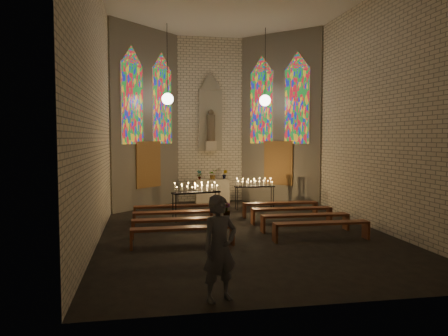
{
  "coord_description": "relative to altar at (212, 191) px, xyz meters",
  "views": [
    {
      "loc": [
        -2.76,
        -12.59,
        2.75
      ],
      "look_at": [
        -0.24,
        1.31,
        1.76
      ],
      "focal_mm": 35.0,
      "sensor_mm": 36.0,
      "label": 1
    }
  ],
  "objects": [
    {
      "name": "votive_stand_left",
      "position": [
        -1.11,
        -3.77,
        0.52
      ],
      "size": [
        1.67,
        0.79,
        1.19
      ],
      "rotation": [
        0.0,
        0.0,
        0.26
      ],
      "color": "black",
      "rests_on": "ground"
    },
    {
      "name": "pew_right_3",
      "position": [
        1.85,
        -7.19,
        -0.09
      ],
      "size": [
        2.62,
        0.43,
        0.5
      ],
      "rotation": [
        0.0,
        0.0,
        -0.02
      ],
      "color": "brown",
      "rests_on": "ground"
    },
    {
      "name": "pew_right_0",
      "position": [
        1.85,
        -3.59,
        -0.09
      ],
      "size": [
        2.62,
        0.43,
        0.5
      ],
      "rotation": [
        0.0,
        0.0,
        -0.02
      ],
      "color": "brown",
      "rests_on": "ground"
    },
    {
      "name": "visitor",
      "position": [
        -1.54,
        -10.95,
        0.4
      ],
      "size": [
        0.77,
        0.65,
        1.79
      ],
      "primitive_type": "imported",
      "rotation": [
        0.0,
        0.0,
        0.4
      ],
      "color": "#494A53",
      "rests_on": "ground"
    },
    {
      "name": "flower_vase_left",
      "position": [
        -0.55,
        -0.06,
        0.7
      ],
      "size": [
        0.25,
        0.2,
        0.4
      ],
      "primitive_type": "imported",
      "rotation": [
        0.0,
        0.0,
        0.33
      ],
      "color": "#4C723F",
      "rests_on": "altar"
    },
    {
      "name": "room",
      "position": [
        -0.0,
        -2.08,
        3.22
      ],
      "size": [
        8.22,
        12.43,
        7.0
      ],
      "color": "beige",
      "rests_on": "ground"
    },
    {
      "name": "pew_left_3",
      "position": [
        -1.85,
        -7.19,
        -0.09
      ],
      "size": [
        2.62,
        0.43,
        0.5
      ],
      "rotation": [
        0.0,
        0.0,
        0.02
      ],
      "color": "brown",
      "rests_on": "ground"
    },
    {
      "name": "pew_left_1",
      "position": [
        -1.85,
        -4.79,
        -0.09
      ],
      "size": [
        2.62,
        0.43,
        0.5
      ],
      "rotation": [
        0.0,
        0.0,
        0.02
      ],
      "color": "brown",
      "rests_on": "ground"
    },
    {
      "name": "floor",
      "position": [
        0.0,
        -5.45,
        -0.5
      ],
      "size": [
        12.0,
        12.0,
        0.0
      ],
      "primitive_type": "plane",
      "color": "black",
      "rests_on": "ground"
    },
    {
      "name": "votive_stand_right",
      "position": [
        1.35,
        -1.93,
        0.46
      ],
      "size": [
        1.53,
        0.4,
        1.12
      ],
      "rotation": [
        0.0,
        0.0,
        0.02
      ],
      "color": "black",
      "rests_on": "ground"
    },
    {
      "name": "pew_left_0",
      "position": [
        -1.85,
        -3.59,
        -0.09
      ],
      "size": [
        2.62,
        0.43,
        0.5
      ],
      "rotation": [
        0.0,
        0.0,
        0.02
      ],
      "color": "brown",
      "rests_on": "ground"
    },
    {
      "name": "pew_left_2",
      "position": [
        -1.85,
        -5.99,
        -0.09
      ],
      "size": [
        2.62,
        0.43,
        0.5
      ],
      "rotation": [
        0.0,
        0.0,
        0.02
      ],
      "color": "brown",
      "rests_on": "ground"
    },
    {
      "name": "flower_vase_center",
      "position": [
        0.02,
        -0.07,
        0.71
      ],
      "size": [
        0.38,
        0.33,
        0.41
      ],
      "primitive_type": "imported",
      "rotation": [
        0.0,
        0.0,
        0.03
      ],
      "color": "#4C723F",
      "rests_on": "altar"
    },
    {
      "name": "flower_vase_right",
      "position": [
        0.55,
        0.07,
        0.69
      ],
      "size": [
        0.26,
        0.23,
        0.39
      ],
      "primitive_type": "imported",
      "rotation": [
        0.0,
        0.0,
        -0.33
      ],
      "color": "#4C723F",
      "rests_on": "altar"
    },
    {
      "name": "aisle_flower_pot",
      "position": [
        0.01,
        -3.26,
        -0.27
      ],
      "size": [
        0.28,
        0.28,
        0.46
      ],
      "primitive_type": "imported",
      "rotation": [
        0.0,
        0.0,
        -0.1
      ],
      "color": "#4C723F",
      "rests_on": "ground"
    },
    {
      "name": "altar",
      "position": [
        0.0,
        0.0,
        0.0
      ],
      "size": [
        1.4,
        0.6,
        1.0
      ],
      "primitive_type": "cube",
      "color": "#BFB49C",
      "rests_on": "ground"
    },
    {
      "name": "pew_right_1",
      "position": [
        1.85,
        -4.79,
        -0.09
      ],
      "size": [
        2.62,
        0.43,
        0.5
      ],
      "rotation": [
        0.0,
        0.0,
        -0.02
      ],
      "color": "brown",
      "rests_on": "ground"
    },
    {
      "name": "pew_right_2",
      "position": [
        1.85,
        -5.99,
        -0.09
      ],
      "size": [
        2.62,
        0.43,
        0.5
      ],
      "rotation": [
        0.0,
        0.0,
        -0.02
      ],
      "color": "brown",
      "rests_on": "ground"
    }
  ]
}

